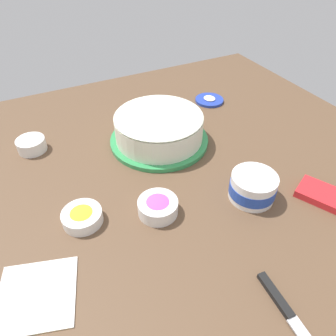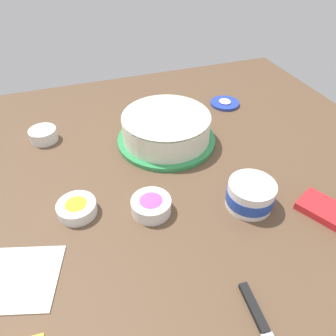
% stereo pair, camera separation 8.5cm
% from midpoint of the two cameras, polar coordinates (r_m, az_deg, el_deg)
% --- Properties ---
extents(ground_plane, '(1.54, 1.54, 0.00)m').
position_cam_midpoint_polar(ground_plane, '(0.81, 3.24, -6.36)').
color(ground_plane, brown).
extents(frosted_cake, '(0.31, 0.31, 0.10)m').
position_cam_midpoint_polar(frosted_cake, '(0.98, 2.19, 7.17)').
color(frosted_cake, '#339351').
rests_on(frosted_cake, ground_plane).
extents(frosting_tub, '(0.12, 0.12, 0.07)m').
position_cam_midpoint_polar(frosting_tub, '(0.81, 17.69, -4.69)').
color(frosting_tub, white).
rests_on(frosting_tub, ground_plane).
extents(frosting_tub_lid, '(0.11, 0.11, 0.02)m').
position_cam_midpoint_polar(frosting_tub_lid, '(1.24, 12.26, 11.38)').
color(frosting_tub_lid, '#233DAD').
rests_on(frosting_tub_lid, ground_plane).
extents(spreading_knife, '(0.24, 0.04, 0.01)m').
position_cam_midpoint_polar(spreading_knife, '(0.66, 21.34, -26.36)').
color(spreading_knife, silver).
rests_on(spreading_knife, ground_plane).
extents(sprinkle_bowl_orange, '(0.09, 0.09, 0.04)m').
position_cam_midpoint_polar(sprinkle_bowl_orange, '(1.06, -19.58, 5.62)').
color(sprinkle_bowl_orange, white).
rests_on(sprinkle_bowl_orange, ground_plane).
extents(sprinkle_bowl_yellow, '(0.10, 0.10, 0.03)m').
position_cam_midpoint_polar(sprinkle_bowl_yellow, '(0.79, -13.27, -7.15)').
color(sprinkle_bowl_yellow, white).
rests_on(sprinkle_bowl_yellow, ground_plane).
extents(sprinkle_bowl_rainbow, '(0.10, 0.10, 0.04)m').
position_cam_midpoint_polar(sprinkle_bowl_rainbow, '(0.77, 0.10, -6.86)').
color(sprinkle_bowl_rainbow, white).
rests_on(sprinkle_bowl_rainbow, ground_plane).
extents(candy_box_lower, '(0.17, 0.14, 0.02)m').
position_cam_midpoint_polar(candy_box_lower, '(0.88, 29.79, -7.12)').
color(candy_box_lower, red).
rests_on(candy_box_lower, ground_plane).
extents(paper_napkin, '(0.19, 0.19, 0.01)m').
position_cam_midpoint_polar(paper_napkin, '(0.72, -21.97, -18.17)').
color(paper_napkin, white).
rests_on(paper_napkin, ground_plane).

